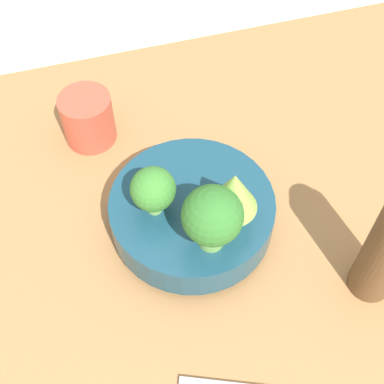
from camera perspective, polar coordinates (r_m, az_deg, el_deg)
ground_plane at (r=0.74m, az=-1.95°, el=-5.12°), size 6.00×6.00×0.00m
table at (r=0.72m, az=-2.01°, el=-4.11°), size 1.17×0.69×0.05m
bowl at (r=0.66m, az=0.00°, el=-2.25°), size 0.20×0.20×0.06m
broccoli_floret_front at (r=0.57m, az=2.18°, el=-2.70°), size 0.07×0.07×0.09m
romanesco_piece_near at (r=0.58m, az=4.43°, el=-0.31°), size 0.06×0.06×0.09m
broccoli_floret_left at (r=0.61m, az=-4.18°, el=0.24°), size 0.05×0.05×0.07m
cup at (r=0.77m, az=-11.05°, el=7.69°), size 0.07×0.07×0.08m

